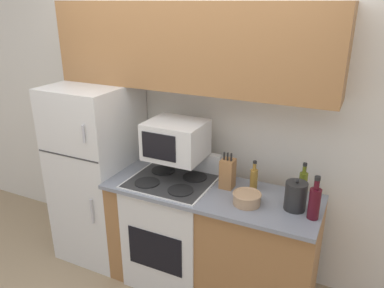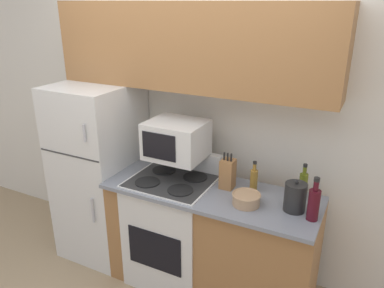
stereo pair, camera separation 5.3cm
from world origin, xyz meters
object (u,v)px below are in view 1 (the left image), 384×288
at_px(refrigerator, 99,172).
at_px(knife_block, 228,173).
at_px(bottle_wine_red, 314,202).
at_px(bottle_olive_oil, 303,183).
at_px(bowl, 247,198).
at_px(bottle_vinegar, 254,179).
at_px(stove, 173,228).
at_px(microwave, 176,140).
at_px(kettle, 296,196).

relative_size(refrigerator, knife_block, 5.56).
distance_m(bottle_wine_red, bottle_olive_oil, 0.30).
distance_m(bowl, bottle_vinegar, 0.22).
distance_m(refrigerator, stove, 0.86).
xyz_separation_m(microwave, bottle_vinegar, (0.63, 0.04, -0.23)).
height_order(bowl, bottle_vinegar, bottle_vinegar).
bearing_deg(bottle_wine_red, microwave, 171.91).
relative_size(bowl, kettle, 0.91).
bearing_deg(kettle, bottle_olive_oil, 87.21).
distance_m(microwave, kettle, 0.99).
bearing_deg(refrigerator, bottle_vinegar, 2.22).
bearing_deg(kettle, bottle_wine_red, -26.07).
relative_size(microwave, bottle_olive_oil, 1.70).
bearing_deg(refrigerator, stove, -5.46).
xyz_separation_m(refrigerator, stove, (0.79, -0.08, -0.32)).
bearing_deg(bowl, stove, 172.53).
distance_m(refrigerator, knife_block, 1.24).
height_order(bottle_vinegar, kettle, bottle_vinegar).
xyz_separation_m(bowl, kettle, (0.31, 0.08, 0.05)).
relative_size(bowl, bottle_olive_oil, 0.78).
relative_size(stove, bottle_olive_oil, 4.16).
height_order(bottle_vinegar, bottle_olive_oil, bottle_olive_oil).
bearing_deg(bottle_olive_oil, stove, -168.20).
xyz_separation_m(bowl, bottle_vinegar, (-0.02, 0.21, 0.05)).
relative_size(bottle_vinegar, bottle_olive_oil, 0.92).
distance_m(knife_block, bottle_wine_red, 0.68).
distance_m(refrigerator, bottle_vinegar, 1.43).
height_order(knife_block, bottle_vinegar, knife_block).
bearing_deg(microwave, stove, -88.27).
bearing_deg(bottle_wine_red, kettle, 153.93).
distance_m(stove, bottle_vinegar, 0.83).
bearing_deg(kettle, refrigerator, 177.34).
height_order(bottle_wine_red, kettle, bottle_wine_red).
xyz_separation_m(refrigerator, microwave, (0.79, 0.01, 0.43)).
bearing_deg(bottle_vinegar, refrigerator, -177.78).
relative_size(microwave, bottle_vinegar, 1.84).
bearing_deg(knife_block, stove, -167.39).
height_order(refrigerator, stove, refrigerator).
bearing_deg(microwave, bottle_olive_oil, 6.86).
distance_m(bowl, kettle, 0.33).
bearing_deg(bowl, microwave, 165.26).
xyz_separation_m(bottle_olive_oil, kettle, (-0.01, -0.21, -0.00)).
xyz_separation_m(stove, bottle_olive_oil, (0.97, 0.20, 0.54)).
distance_m(knife_block, kettle, 0.54).
bearing_deg(bottle_vinegar, kettle, -22.23).
relative_size(bowl, bottle_wine_red, 0.67).
height_order(stove, knife_block, knife_block).
xyz_separation_m(microwave, bottle_olive_oil, (0.97, 0.12, -0.22)).
distance_m(bottle_olive_oil, kettle, 0.21).
bearing_deg(refrigerator, microwave, 0.71).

